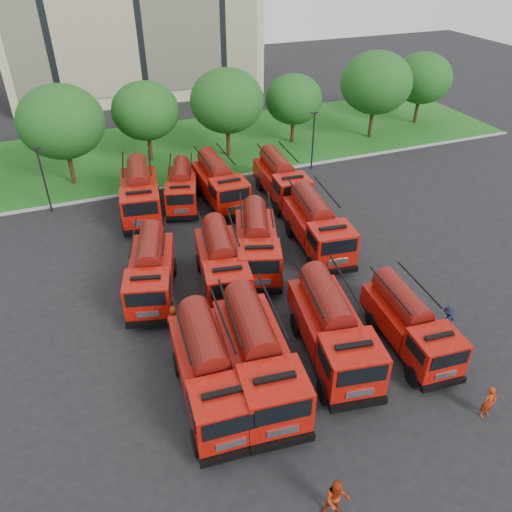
{
  "coord_description": "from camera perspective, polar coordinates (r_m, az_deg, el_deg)",
  "views": [
    {
      "loc": [
        -7.63,
        -19.67,
        18.26
      ],
      "look_at": [
        1.3,
        3.3,
        1.8
      ],
      "focal_mm": 35.0,
      "sensor_mm": 36.0,
      "label": 1
    }
  ],
  "objects": [
    {
      "name": "fire_truck_6",
      "position": [
        31.14,
        0.09,
        1.56
      ],
      "size": [
        4.65,
        7.74,
        3.34
      ],
      "rotation": [
        0.0,
        0.0,
        -0.32
      ],
      "color": "black",
      "rests_on": "ground"
    },
    {
      "name": "tree_4",
      "position": [
        46.2,
        -3.34,
        17.29
      ],
      "size": [
        6.55,
        6.55,
        8.01
      ],
      "color": "#382314",
      "rests_on": "ground"
    },
    {
      "name": "tree_2",
      "position": [
        43.15,
        -21.38,
        14.09
      ],
      "size": [
        6.72,
        6.72,
        8.22
      ],
      "color": "#382314",
      "rests_on": "ground"
    },
    {
      "name": "firefighter_0",
      "position": [
        25.47,
        24.6,
        -16.19
      ],
      "size": [
        0.64,
        0.48,
        1.72
      ],
      "primitive_type": "imported",
      "rotation": [
        0.0,
        0.0,
        0.03
      ],
      "color": "maroon",
      "rests_on": "ground"
    },
    {
      "name": "fire_truck_11",
      "position": [
        39.42,
        2.89,
        8.8
      ],
      "size": [
        3.07,
        7.44,
        3.32
      ],
      "rotation": [
        0.0,
        0.0,
        -0.07
      ],
      "color": "black",
      "rests_on": "ground"
    },
    {
      "name": "fire_truck_2",
      "position": [
        24.95,
        8.71,
        -8.19
      ],
      "size": [
        3.84,
        7.97,
        3.48
      ],
      "rotation": [
        0.0,
        0.0,
        -0.17
      ],
      "color": "black",
      "rests_on": "ground"
    },
    {
      "name": "fire_truck_10",
      "position": [
        38.79,
        -4.21,
        8.38
      ],
      "size": [
        2.76,
        7.47,
        3.39
      ],
      "rotation": [
        0.0,
        0.0,
        -0.0
      ],
      "color": "black",
      "rests_on": "ground"
    },
    {
      "name": "fire_truck_1",
      "position": [
        23.24,
        0.18,
        -11.32
      ],
      "size": [
        3.59,
        8.16,
        3.6
      ],
      "rotation": [
        0.0,
        0.0,
        -0.11
      ],
      "color": "black",
      "rests_on": "ground"
    },
    {
      "name": "tree_5",
      "position": [
        49.83,
        4.34,
        17.43
      ],
      "size": [
        5.46,
        5.46,
        6.68
      ],
      "color": "#382314",
      "rests_on": "ground"
    },
    {
      "name": "tree_3",
      "position": [
        46.21,
        -12.52,
        15.89
      ],
      "size": [
        5.88,
        5.88,
        7.19
      ],
      "color": "#382314",
      "rests_on": "ground"
    },
    {
      "name": "fire_truck_4",
      "position": [
        29.4,
        -11.93,
        -1.6
      ],
      "size": [
        4.12,
        7.42,
        3.2
      ],
      "rotation": [
        0.0,
        0.0,
        -0.26
      ],
      "color": "black",
      "rests_on": "ground"
    },
    {
      "name": "ground",
      "position": [
        27.9,
        -0.02,
        -7.14
      ],
      "size": [
        140.0,
        140.0,
        0.0
      ],
      "primitive_type": "plane",
      "color": "black",
      "rests_on": "ground"
    },
    {
      "name": "firefighter_2",
      "position": [
        26.44,
        16.77,
        -11.8
      ],
      "size": [
        0.69,
        1.01,
        1.58
      ],
      "primitive_type": "imported",
      "rotation": [
        0.0,
        0.0,
        1.38
      ],
      "color": "maroon",
      "rests_on": "ground"
    },
    {
      "name": "firefighter_5",
      "position": [
        32.2,
        7.02,
        -1.11
      ],
      "size": [
        1.56,
        0.79,
        1.63
      ],
      "primitive_type": "imported",
      "rotation": [
        0.0,
        0.0,
        3.23
      ],
      "color": "maroon",
      "rests_on": "ground"
    },
    {
      "name": "firefighter_4",
      "position": [
        27.37,
        -9.13,
        -8.65
      ],
      "size": [
        1.01,
        0.82,
        1.79
      ],
      "primitive_type": "imported",
      "rotation": [
        0.0,
        0.0,
        2.83
      ],
      "color": "maroon",
      "rests_on": "ground"
    },
    {
      "name": "tree_6",
      "position": [
        52.15,
        13.57,
        18.69
      ],
      "size": [
        6.89,
        6.89,
        8.42
      ],
      "color": "#382314",
      "rests_on": "ground"
    },
    {
      "name": "tree_7",
      "position": [
        57.94,
        18.48,
        18.72
      ],
      "size": [
        6.05,
        6.05,
        7.39
      ],
      "color": "#382314",
      "rests_on": "ground"
    },
    {
      "name": "fire_truck_7",
      "position": [
        33.07,
        7.0,
        3.5
      ],
      "size": [
        3.54,
        7.88,
        3.47
      ],
      "rotation": [
        0.0,
        0.0,
        -0.12
      ],
      "color": "black",
      "rests_on": "ground"
    },
    {
      "name": "fire_truck_5",
      "position": [
        29.42,
        -3.95,
        -0.74
      ],
      "size": [
        3.63,
        7.5,
        3.27
      ],
      "rotation": [
        0.0,
        0.0,
        -0.17
      ],
      "color": "black",
      "rests_on": "ground"
    },
    {
      "name": "fire_truck_3",
      "position": [
        26.47,
        17.15,
        -7.35
      ],
      "size": [
        2.85,
        6.77,
        3.01
      ],
      "rotation": [
        0.0,
        0.0,
        -0.08
      ],
      "color": "black",
      "rests_on": "ground"
    },
    {
      "name": "lawn",
      "position": [
        49.75,
        -11.16,
        11.64
      ],
      "size": [
        70.0,
        16.0,
        0.12
      ],
      "primitive_type": "cube",
      "color": "#154913",
      "rests_on": "ground"
    },
    {
      "name": "firefighter_3",
      "position": [
        28.89,
        20.66,
        -8.13
      ],
      "size": [
        1.16,
        0.73,
        1.67
      ],
      "primitive_type": "imported",
      "rotation": [
        0.0,
        0.0,
        3.31
      ],
      "color": "black",
      "rests_on": "ground"
    },
    {
      "name": "fire_truck_9",
      "position": [
        38.9,
        -8.48,
        7.79
      ],
      "size": [
        3.83,
        6.79,
        2.93
      ],
      "rotation": [
        0.0,
        0.0,
        -0.27
      ],
      "color": "black",
      "rests_on": "ground"
    },
    {
      "name": "lamp_post_0",
      "position": [
        40.01,
        -23.15,
        8.38
      ],
      "size": [
        0.6,
        0.25,
        5.11
      ],
      "color": "black",
      "rests_on": "ground"
    },
    {
      "name": "fire_truck_0",
      "position": [
        22.86,
        -5.31,
        -12.83
      ],
      "size": [
        3.17,
        7.66,
        3.41
      ],
      "rotation": [
        0.0,
        0.0,
        -0.07
      ],
      "color": "black",
      "rests_on": "ground"
    },
    {
      "name": "curb",
      "position": [
        42.43,
        -8.89,
        7.93
      ],
      "size": [
        70.0,
        0.3,
        0.14
      ],
      "primitive_type": "cube",
      "color": "gray",
      "rests_on": "ground"
    },
    {
      "name": "fire_truck_8",
      "position": [
        37.96,
        -13.12,
        7.06
      ],
      "size": [
        3.76,
        8.02,
        3.51
      ],
      "rotation": [
        0.0,
        0.0,
        -0.15
      ],
      "color": "black",
      "rests_on": "ground"
    },
    {
      "name": "lamp_post_1",
      "position": [
        44.51,
        6.55,
        13.32
      ],
      "size": [
        0.6,
        0.25,
        5.11
      ],
      "color": "black",
      "rests_on": "ground"
    }
  ]
}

